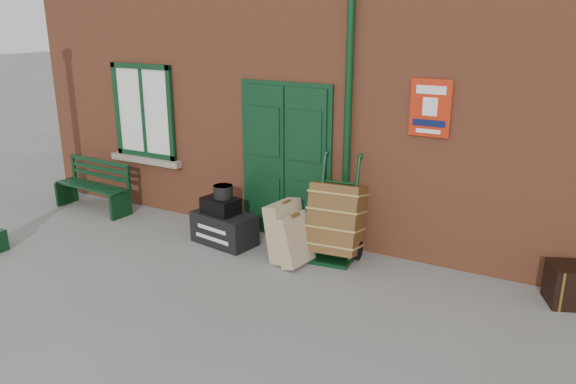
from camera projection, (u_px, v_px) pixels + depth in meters
The scene contains 9 objects.
ground at pixel (250, 279), 6.95m from camera, with size 80.00×80.00×0.00m, color gray.
station_building at pixel (361, 76), 9.22m from camera, with size 10.30×4.30×4.36m.
bench at pixel (95, 184), 9.33m from camera, with size 1.42×0.51×0.87m.
houdini_trunk at pixel (224, 228), 7.98m from camera, with size 0.90×0.49×0.45m, color black.
strongbox at pixel (221, 205), 7.90m from camera, with size 0.49×0.36×0.22m, color black.
hatbox at pixel (223, 192), 7.86m from camera, with size 0.27×0.27×0.18m, color black.
suitcase_back at pixel (285, 231), 7.42m from camera, with size 0.22×0.55×0.77m, color tan.
suitcase_front at pixel (294, 240), 7.27m from camera, with size 0.20×0.50×0.66m, color tan.
porter_trolley at pixel (336, 220), 7.43m from camera, with size 0.73×0.78×1.37m.
Camera 1 is at (3.44, -5.30, 3.13)m, focal length 35.00 mm.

